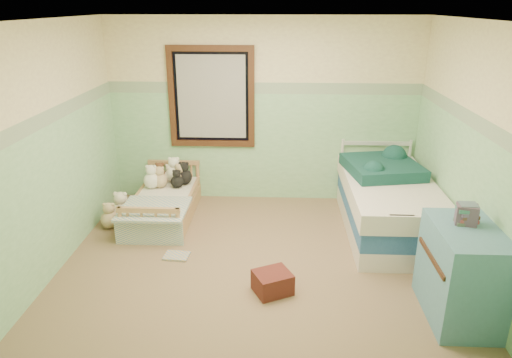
{
  "coord_description": "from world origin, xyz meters",
  "views": [
    {
      "loc": [
        0.19,
        -4.47,
        2.64
      ],
      "look_at": [
        -0.03,
        0.35,
        0.82
      ],
      "focal_mm": 32.85,
      "sensor_mm": 36.0,
      "label": 1
    }
  ],
  "objects_px": {
    "red_pillow": "(272,282)",
    "twin_bed_frame": "(386,223)",
    "toddler_bed_frame": "(164,210)",
    "plush_floor_tan": "(110,219)",
    "floor_book": "(177,256)",
    "plush_floor_cream": "(122,211)",
    "dresser": "(461,273)"
  },
  "relations": [
    {
      "from": "toddler_bed_frame",
      "to": "twin_bed_frame",
      "type": "distance_m",
      "value": 2.83
    },
    {
      "from": "toddler_bed_frame",
      "to": "plush_floor_tan",
      "type": "distance_m",
      "value": 0.69
    },
    {
      "from": "toddler_bed_frame",
      "to": "plush_floor_cream",
      "type": "distance_m",
      "value": 0.54
    },
    {
      "from": "plush_floor_tan",
      "to": "red_pillow",
      "type": "xyz_separation_m",
      "value": [
        2.04,
        -1.3,
        -0.01
      ]
    },
    {
      "from": "twin_bed_frame",
      "to": "plush_floor_tan",
      "type": "bearing_deg",
      "value": -178.87
    },
    {
      "from": "dresser",
      "to": "plush_floor_tan",
      "type": "bearing_deg",
      "value": 156.92
    },
    {
      "from": "dresser",
      "to": "floor_book",
      "type": "xyz_separation_m",
      "value": [
        -2.72,
        0.89,
        -0.42
      ]
    },
    {
      "from": "toddler_bed_frame",
      "to": "red_pillow",
      "type": "height_order",
      "value": "red_pillow"
    },
    {
      "from": "floor_book",
      "to": "twin_bed_frame",
      "type": "bearing_deg",
      "value": 22.04
    },
    {
      "from": "plush_floor_cream",
      "to": "plush_floor_tan",
      "type": "height_order",
      "value": "plush_floor_cream"
    },
    {
      "from": "toddler_bed_frame",
      "to": "plush_floor_tan",
      "type": "bearing_deg",
      "value": -151.08
    },
    {
      "from": "plush_floor_cream",
      "to": "twin_bed_frame",
      "type": "height_order",
      "value": "plush_floor_cream"
    },
    {
      "from": "plush_floor_tan",
      "to": "dresser",
      "type": "xyz_separation_m",
      "value": [
        3.69,
        -1.57,
        0.32
      ]
    },
    {
      "from": "plush_floor_cream",
      "to": "red_pillow",
      "type": "bearing_deg",
      "value": -37.49
    },
    {
      "from": "plush_floor_tan",
      "to": "twin_bed_frame",
      "type": "bearing_deg",
      "value": 1.13
    },
    {
      "from": "red_pillow",
      "to": "floor_book",
      "type": "relative_size",
      "value": 1.25
    },
    {
      "from": "red_pillow",
      "to": "twin_bed_frame",
      "type": "bearing_deg",
      "value": 44.7
    },
    {
      "from": "plush_floor_tan",
      "to": "floor_book",
      "type": "relative_size",
      "value": 0.84
    },
    {
      "from": "plush_floor_tan",
      "to": "floor_book",
      "type": "distance_m",
      "value": 1.19
    },
    {
      "from": "toddler_bed_frame",
      "to": "red_pillow",
      "type": "relative_size",
      "value": 4.35
    },
    {
      "from": "plush_floor_tan",
      "to": "twin_bed_frame",
      "type": "distance_m",
      "value": 3.42
    },
    {
      "from": "dresser",
      "to": "red_pillow",
      "type": "relative_size",
      "value": 2.55
    },
    {
      "from": "toddler_bed_frame",
      "to": "floor_book",
      "type": "xyz_separation_m",
      "value": [
        0.37,
        -1.02,
        -0.08
      ]
    },
    {
      "from": "plush_floor_tan",
      "to": "red_pillow",
      "type": "relative_size",
      "value": 0.67
    },
    {
      "from": "plush_floor_tan",
      "to": "twin_bed_frame",
      "type": "relative_size",
      "value": 0.12
    },
    {
      "from": "toddler_bed_frame",
      "to": "dresser",
      "type": "distance_m",
      "value": 3.65
    },
    {
      "from": "toddler_bed_frame",
      "to": "floor_book",
      "type": "distance_m",
      "value": 1.08
    },
    {
      "from": "toddler_bed_frame",
      "to": "plush_floor_tan",
      "type": "height_order",
      "value": "plush_floor_tan"
    },
    {
      "from": "toddler_bed_frame",
      "to": "plush_floor_cream",
      "type": "xyz_separation_m",
      "value": [
        -0.52,
        -0.13,
        0.04
      ]
    },
    {
      "from": "plush_floor_tan",
      "to": "twin_bed_frame",
      "type": "xyz_separation_m",
      "value": [
        3.42,
        0.07,
        -0.0
      ]
    },
    {
      "from": "plush_floor_cream",
      "to": "plush_floor_tan",
      "type": "xyz_separation_m",
      "value": [
        -0.08,
        -0.21,
        -0.02
      ]
    },
    {
      "from": "red_pillow",
      "to": "plush_floor_tan",
      "type": "bearing_deg",
      "value": 147.58
    }
  ]
}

